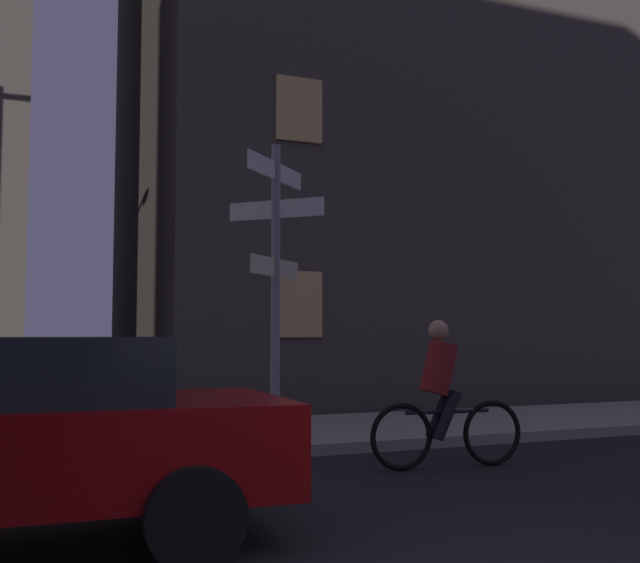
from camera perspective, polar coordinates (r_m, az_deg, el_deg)
sidewalk_kerb at (r=10.34m, az=-9.35°, el=-11.65°), size 40.00×3.09×0.14m
signpost at (r=9.82m, az=-3.38°, el=1.48°), size 1.11×1.11×3.80m
cyclist at (r=8.44m, az=9.29°, el=-8.76°), size 1.82×0.35×1.61m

